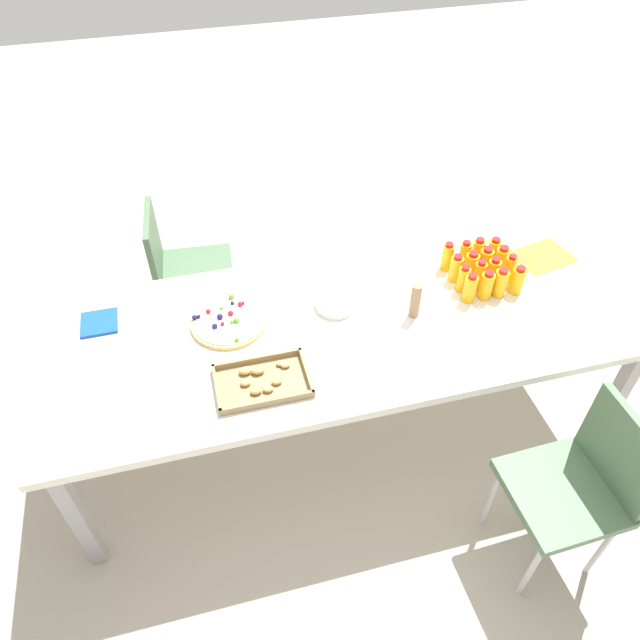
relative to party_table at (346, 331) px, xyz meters
The scene contains 26 objects.
ground_plane 0.69m from the party_table, ahead, with size 12.00×12.00×0.00m, color #B2A899.
party_table is the anchor object (origin of this frame).
chair_far_left 1.09m from the party_table, 130.83° to the left, with size 0.41×0.41×0.83m.
chair_near_right 1.10m from the party_table, 52.75° to the right, with size 0.43×0.43×0.83m.
juice_bottle_0 0.81m from the party_table, 164.17° to the right, with size 0.06×0.06×0.13m.
juice_bottle_1 0.74m from the party_table, 161.82° to the right, with size 0.06×0.06×0.14m.
juice_bottle_2 0.68m from the party_table, 160.54° to the right, with size 0.05×0.05×0.14m.
juice_bottle_3 0.61m from the party_table, 157.26° to the right, with size 0.05×0.05×0.14m.
juice_bottle_4 0.80m from the party_table, 169.08° to the right, with size 0.06×0.06×0.14m.
juice_bottle_5 0.72m from the party_table, 168.04° to the right, with size 0.06×0.06×0.15m.
juice_bottle_6 0.66m from the party_table, 166.61° to the right, with size 0.06×0.06×0.13m.
juice_bottle_7 0.58m from the party_table, 165.36° to the right, with size 0.06×0.06×0.14m.
juice_bottle_8 0.79m from the party_table, behind, with size 0.05×0.05×0.15m.
juice_bottle_9 0.71m from the party_table, behind, with size 0.06×0.06×0.14m.
juice_bottle_10 0.65m from the party_table, behind, with size 0.05×0.05×0.15m.
juice_bottle_11 0.57m from the party_table, behind, with size 0.05×0.05×0.13m.
juice_bottle_12 0.79m from the party_table, behind, with size 0.06×0.06×0.14m.
juice_bottle_13 0.71m from the party_table, behind, with size 0.06×0.06×0.14m.
juice_bottle_14 0.64m from the party_table, behind, with size 0.06×0.06×0.14m.
juice_bottle_15 0.57m from the party_table, behind, with size 0.06×0.06×0.14m.
fruit_pizza 0.50m from the party_table, 13.55° to the right, with size 0.32×0.32×0.05m.
snack_tray 0.48m from the party_table, 30.70° to the left, with size 0.36×0.23×0.04m.
plate_stack 0.13m from the party_table, 77.39° to the right, with size 0.17×0.17×0.03m.
napkin_stack 1.05m from the party_table, 13.71° to the right, with size 0.15×0.15×0.01m, color #194CA5.
cardboard_tube 0.32m from the party_table, behind, with size 0.04×0.04×0.17m, color #9E7A56.
paper_folder 1.05m from the party_table, 169.49° to the right, with size 0.26×0.20×0.01m, color yellow.
Camera 1 is at (0.56, 1.71, 2.52)m, focal length 33.45 mm.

